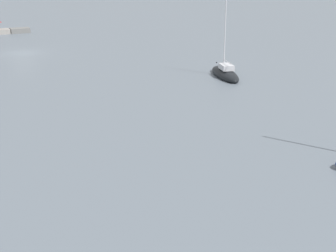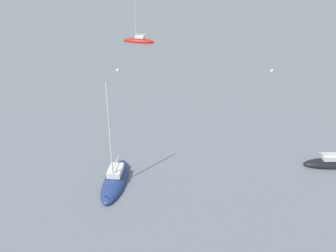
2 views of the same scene
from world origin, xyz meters
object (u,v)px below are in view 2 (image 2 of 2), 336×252
(sailboat_black_mid, at_px, (333,163))
(sailboat_navy_far, at_px, (115,180))
(mooring_buoy_near, at_px, (118,70))
(mooring_buoy_mid, at_px, (272,71))
(sailboat_red_near, at_px, (139,40))

(sailboat_black_mid, relative_size, sailboat_navy_far, 0.81)
(sailboat_black_mid, relative_size, mooring_buoy_near, 16.37)
(sailboat_black_mid, relative_size, mooring_buoy_mid, 15.66)
(sailboat_black_mid, bearing_deg, mooring_buoy_mid, 176.32)
(sailboat_red_near, distance_m, sailboat_navy_far, 54.68)
(sailboat_red_near, xyz_separation_m, sailboat_black_mid, (-56.04, -7.59, -0.06))
(sailboat_black_mid, xyz_separation_m, mooring_buoy_near, (36.94, 15.59, -0.21))
(sailboat_navy_far, relative_size, mooring_buoy_mid, 19.39)
(mooring_buoy_mid, bearing_deg, mooring_buoy_near, 72.75)
(sailboat_red_near, height_order, mooring_buoy_near, sailboat_red_near)
(mooring_buoy_near, bearing_deg, mooring_buoy_mid, -107.25)
(sailboat_black_mid, height_order, sailboat_navy_far, sailboat_navy_far)
(sailboat_navy_far, bearing_deg, sailboat_black_mid, -165.97)
(sailboat_navy_far, xyz_separation_m, mooring_buoy_near, (33.73, -6.10, -0.27))
(sailboat_red_near, xyz_separation_m, mooring_buoy_near, (-19.10, 8.00, -0.27))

